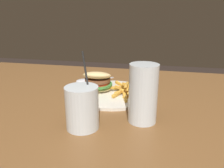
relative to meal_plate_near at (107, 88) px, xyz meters
The scene contains 5 objects.
dining_table 0.22m from the meal_plate_near, 103.91° to the left, with size 1.63×1.19×0.73m.
meal_plate_near is the anchor object (origin of this frame).
beer_glass 0.24m from the meal_plate_near, 128.36° to the left, with size 0.08×0.08×0.16m.
juice_glass 0.25m from the meal_plate_near, 89.63° to the left, with size 0.08×0.08×0.19m.
spoon 0.18m from the meal_plate_near, 42.27° to the right, with size 0.15×0.15×0.02m.
Camera 1 is at (-0.14, 0.54, 1.01)m, focal length 35.00 mm.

